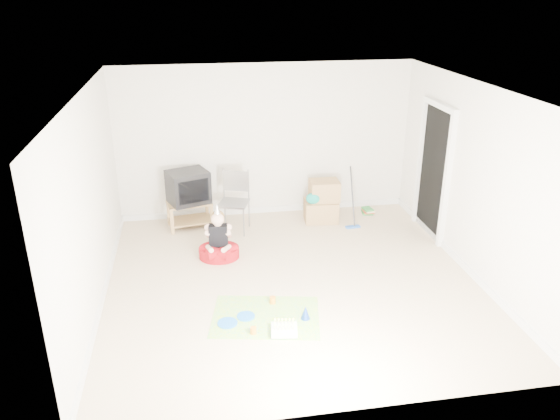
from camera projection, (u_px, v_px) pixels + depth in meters
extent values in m
plane|color=beige|center=(292.00, 281.00, 7.46)|extent=(5.00, 5.00, 0.00)
cube|color=black|center=(434.00, 173.00, 8.54)|extent=(0.02, 0.90, 2.05)
cube|color=#A17A48|center=(189.00, 203.00, 8.98)|extent=(0.78, 0.56, 0.03)
cube|color=#A17A48|center=(190.00, 220.00, 9.09)|extent=(0.78, 0.56, 0.03)
cube|color=#A17A48|center=(172.00, 221.00, 8.79)|extent=(0.06, 0.06, 0.45)
cube|color=#A17A48|center=(212.00, 216.00, 8.98)|extent=(0.06, 0.06, 0.45)
cube|color=#A17A48|center=(169.00, 213.00, 9.13)|extent=(0.06, 0.06, 0.45)
cube|color=#A17A48|center=(207.00, 208.00, 9.32)|extent=(0.06, 0.06, 0.45)
cube|color=black|center=(188.00, 187.00, 8.87)|extent=(0.76, 0.69, 0.53)
cube|color=gray|center=(234.00, 203.00, 8.82)|extent=(0.57, 0.56, 0.03)
cylinder|color=gray|center=(221.00, 201.00, 8.84)|extent=(0.02, 0.02, 1.00)
cylinder|color=gray|center=(246.00, 203.00, 8.78)|extent=(0.02, 0.02, 1.00)
cube|color=#AA8352|center=(321.00, 211.00, 9.31)|extent=(0.59, 0.47, 0.36)
cube|color=#AA8352|center=(324.00, 191.00, 9.21)|extent=(0.50, 0.40, 0.34)
ellipsoid|color=#0C8477|center=(313.00, 198.00, 9.08)|extent=(0.24, 0.17, 0.19)
cube|color=blue|center=(353.00, 227.00, 9.11)|extent=(0.25, 0.11, 0.03)
cylinder|color=black|center=(354.00, 200.00, 8.92)|extent=(0.06, 0.33, 0.96)
cube|color=#2A7F36|center=(368.00, 212.00, 9.68)|extent=(0.21, 0.26, 0.03)
cube|color=#A64723|center=(368.00, 211.00, 9.67)|extent=(0.18, 0.23, 0.02)
cube|color=beige|center=(368.00, 210.00, 9.66)|extent=(0.18, 0.23, 0.03)
cube|color=#2A7F36|center=(368.00, 208.00, 9.65)|extent=(0.19, 0.23, 0.02)
cylinder|color=#A50F16|center=(219.00, 252.00, 8.09)|extent=(0.67, 0.67, 0.16)
cube|color=black|center=(218.00, 236.00, 7.99)|extent=(0.29, 0.19, 0.36)
sphere|color=beige|center=(218.00, 219.00, 7.88)|extent=(0.21, 0.21, 0.19)
cone|color=silver|center=(217.00, 209.00, 7.82)|extent=(0.10, 0.10, 0.14)
cube|color=#DC2E7E|center=(266.00, 317.00, 6.67)|extent=(1.45, 1.17, 0.01)
cube|color=white|center=(284.00, 330.00, 6.33)|extent=(0.33, 0.28, 0.08)
cube|color=#3EAD5C|center=(284.00, 333.00, 6.34)|extent=(0.33, 0.28, 0.01)
cylinder|color=beige|center=(275.00, 328.00, 6.25)|extent=(0.01, 0.01, 0.07)
cylinder|color=beige|center=(279.00, 327.00, 6.26)|extent=(0.01, 0.01, 0.07)
cylinder|color=beige|center=(283.00, 327.00, 6.26)|extent=(0.01, 0.01, 0.07)
cylinder|color=beige|center=(286.00, 327.00, 6.26)|extent=(0.01, 0.01, 0.07)
cylinder|color=beige|center=(290.00, 327.00, 6.26)|extent=(0.01, 0.01, 0.07)
cylinder|color=beige|center=(294.00, 327.00, 6.26)|extent=(0.01, 0.01, 0.07)
cylinder|color=beige|center=(275.00, 323.00, 6.34)|extent=(0.01, 0.01, 0.07)
cylinder|color=beige|center=(279.00, 323.00, 6.34)|extent=(0.01, 0.01, 0.07)
cylinder|color=beige|center=(282.00, 323.00, 6.35)|extent=(0.01, 0.01, 0.07)
cylinder|color=beige|center=(286.00, 323.00, 6.35)|extent=(0.01, 0.01, 0.07)
cylinder|color=beige|center=(290.00, 323.00, 6.35)|extent=(0.01, 0.01, 0.07)
cylinder|color=beige|center=(293.00, 322.00, 6.35)|extent=(0.01, 0.01, 0.07)
cylinder|color=blue|center=(246.00, 316.00, 6.66)|extent=(0.24, 0.24, 0.01)
cylinder|color=blue|center=(227.00, 323.00, 6.52)|extent=(0.34, 0.34, 0.01)
cylinder|color=orange|center=(273.00, 300.00, 6.93)|extent=(0.11, 0.11, 0.09)
cylinder|color=orange|center=(253.00, 330.00, 6.32)|extent=(0.09, 0.09, 0.08)
cone|color=#1A44B8|center=(305.00, 313.00, 6.59)|extent=(0.16, 0.16, 0.17)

